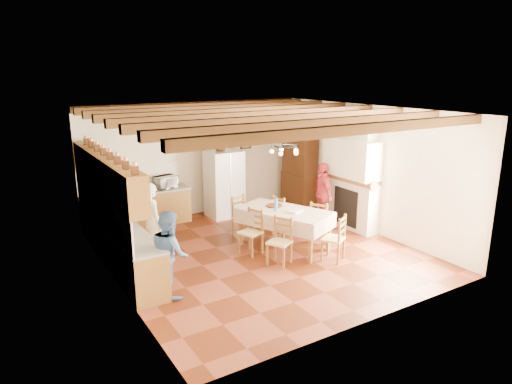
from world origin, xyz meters
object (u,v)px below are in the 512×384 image
at_px(chair_right_near, 320,221).
at_px(chair_right_far, 283,215).
at_px(person_woman_red, 322,194).
at_px(hutch, 299,170).
at_px(chair_end_near, 333,238).
at_px(chair_left_far, 250,232).
at_px(person_man, 152,225).
at_px(chair_left_near, 279,241).
at_px(person_woman_blue, 170,253).
at_px(chair_end_far, 243,216).
at_px(refrigerator, 224,184).
at_px(dining_table, 284,214).
at_px(microwave, 166,182).

relative_size(chair_right_near, chair_right_far, 1.00).
bearing_deg(chair_right_far, person_woman_red, -98.41).
xyz_separation_m(hutch, chair_end_near, (-1.68, -3.43, -0.60)).
xyz_separation_m(hutch, chair_left_far, (-2.93, -2.24, -0.60)).
distance_m(chair_right_far, person_man, 3.24).
relative_size(hutch, chair_right_far, 2.24).
distance_m(chair_left_near, person_woman_blue, 2.32).
relative_size(chair_left_near, chair_end_far, 1.00).
bearing_deg(chair_left_near, person_man, -148.85).
distance_m(chair_left_near, person_man, 2.52).
distance_m(refrigerator, hutch, 2.24).
bearing_deg(chair_end_near, refrigerator, -113.19).
bearing_deg(chair_right_far, dining_table, 135.49).
bearing_deg(hutch, person_man, -157.50).
xyz_separation_m(chair_right_near, person_woman_red, (0.75, 0.86, 0.32)).
xyz_separation_m(refrigerator, dining_table, (0.05, -2.69, -0.10)).
bearing_deg(chair_left_far, chair_end_near, 27.09).
xyz_separation_m(refrigerator, hutch, (2.20, -0.34, 0.20)).
height_order(chair_right_near, chair_right_far, same).
bearing_deg(chair_end_near, dining_table, -97.52).
xyz_separation_m(hutch, dining_table, (-2.15, -2.35, -0.30)).
bearing_deg(person_man, dining_table, -108.26).
distance_m(refrigerator, person_man, 3.45).
relative_size(hutch, person_man, 1.27).
bearing_deg(hutch, person_woman_blue, -146.13).
relative_size(chair_left_far, chair_right_near, 1.00).
bearing_deg(person_man, chair_right_near, -107.30).
bearing_deg(chair_end_far, chair_right_near, -58.20).
distance_m(chair_end_near, person_woman_red, 2.20).
bearing_deg(hutch, chair_right_far, -133.17).
relative_size(chair_right_near, chair_end_far, 1.00).
distance_m(refrigerator, chair_left_far, 2.72).
xyz_separation_m(refrigerator, chair_end_far, (-0.34, -1.61, -0.40)).
xyz_separation_m(hutch, chair_right_near, (-1.24, -2.47, -0.60)).
distance_m(chair_right_near, person_man, 3.74).
height_order(dining_table, chair_left_far, chair_left_far).
bearing_deg(chair_end_far, microwave, 105.44).
bearing_deg(dining_table, refrigerator, 91.02).
xyz_separation_m(chair_right_near, chair_right_far, (-0.45, 0.82, 0.00)).
height_order(hutch, chair_left_near, hutch).
relative_size(refrigerator, chair_left_far, 1.83).
distance_m(chair_right_far, microwave, 3.11).
distance_m(dining_table, chair_end_near, 1.22).
relative_size(dining_table, microwave, 3.99).
xyz_separation_m(chair_end_near, person_woman_red, (1.20, 1.82, 0.32)).
xyz_separation_m(dining_table, chair_right_near, (0.92, -0.12, -0.30)).
bearing_deg(chair_right_near, chair_left_near, 75.38).
bearing_deg(person_woman_red, chair_left_far, -58.99).
distance_m(chair_left_far, person_woman_blue, 2.29).
distance_m(chair_left_near, chair_left_far, 0.81).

